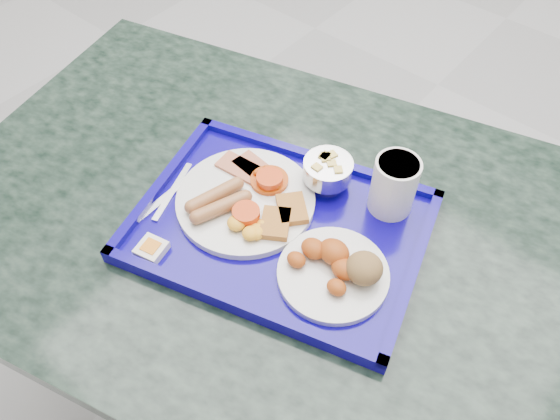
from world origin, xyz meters
name	(u,v)px	position (x,y,z in m)	size (l,w,h in m)	color
floor	(348,172)	(0.00, 0.00, 0.00)	(6.00, 6.00, 0.00)	#97989A
table	(272,276)	(0.30, -0.78, 0.55)	(1.35, 1.07, 0.75)	gray
tray	(280,227)	(0.34, -0.79, 0.75)	(0.55, 0.46, 0.03)	#0C0280
main_plate	(247,201)	(0.26, -0.80, 0.77)	(0.24, 0.24, 0.04)	silver
bread_plate	(338,269)	(0.47, -0.81, 0.78)	(0.17, 0.17, 0.06)	silver
fruit_bowl	(328,170)	(0.34, -0.67, 0.80)	(0.09, 0.09, 0.06)	#B7B7B9
juice_cup	(394,184)	(0.45, -0.64, 0.82)	(0.08, 0.08, 0.10)	white
spoon	(207,177)	(0.17, -0.80, 0.77)	(0.08, 0.18, 0.01)	#B7B7B9
knife	(175,189)	(0.14, -0.85, 0.76)	(0.01, 0.18, 0.00)	#B7B7B9
jam_packet	(151,249)	(0.21, -0.97, 0.77)	(0.05, 0.05, 0.02)	white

